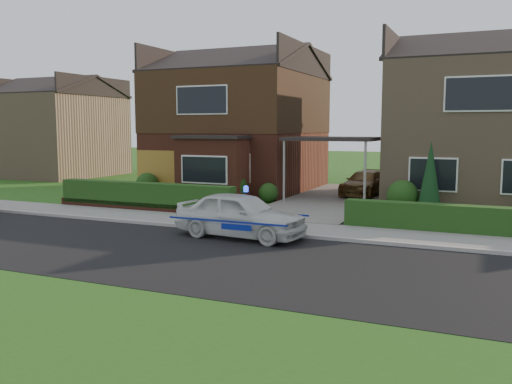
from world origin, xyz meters
The scene contains 24 objects.
ground centered at (0.00, 0.00, 0.00)m, with size 120.00×120.00×0.00m, color #214913.
road centered at (0.00, 0.00, 0.00)m, with size 60.00×6.00×0.02m, color black.
kerb centered at (0.00, 3.05, 0.06)m, with size 60.00×0.16×0.12m, color #9E9993.
sidewalk centered at (0.00, 4.10, 0.05)m, with size 60.00×2.00×0.10m, color slate.
grass_verge centered at (0.00, -5.00, 0.00)m, with size 60.00×4.00×0.01m, color #214913.
driveway centered at (0.00, 11.00, 0.06)m, with size 3.80×12.00×0.12m, color #666059.
house_left centered at (-5.78, 13.90, 3.81)m, with size 7.50×9.53×7.25m.
house_right centered at (5.80, 13.99, 3.66)m, with size 7.50×8.06×7.25m.
carport_link centered at (0.00, 10.95, 2.66)m, with size 3.80×3.00×2.77m.
garage_door centered at (-8.25, 9.96, 1.05)m, with size 2.20×0.10×2.10m, color olive.
dwarf_wall centered at (-5.80, 5.30, 0.18)m, with size 7.70×0.25×0.36m, color brown.
hedge_left centered at (-5.80, 5.45, 0.00)m, with size 7.50×0.55×0.90m, color #103312.
hedge_right centered at (5.80, 5.35, 0.00)m, with size 7.50×0.55×0.80m, color #103312.
shrub_left_far centered at (-8.50, 9.50, 0.54)m, with size 1.08×1.08×1.08m, color #103312.
shrub_left_mid centered at (-4.00, 9.30, 0.66)m, with size 1.32×1.32×1.32m, color #103312.
shrub_left_near centered at (-2.40, 9.60, 0.42)m, with size 0.84×0.84×0.84m, color #103312.
shrub_right_near centered at (3.20, 9.40, 0.60)m, with size 1.20×1.20×1.20m, color #103312.
conifer_a centered at (4.20, 9.20, 1.30)m, with size 0.90×0.90×2.60m, color black.
neighbour_left centered at (-20.00, 16.00, 2.60)m, with size 6.50×7.00×5.20m, color #97795C.
police_car centered at (-0.32, 2.40, 0.66)m, with size 3.57×4.01×1.49m.
driveway_car centered at (1.00, 12.91, 0.66)m, with size 1.51×3.72×1.08m, color brown.
potted_plant_a centered at (-5.73, 6.00, 0.37)m, with size 0.39×0.26×0.73m, color gray.
potted_plant_b centered at (-7.95, 6.00, 0.35)m, with size 0.38×0.31×0.69m, color gray.
potted_plant_c centered at (-6.49, 6.27, 0.38)m, with size 0.43×0.43×0.76m, color gray.
Camera 1 is at (6.26, -11.55, 3.19)m, focal length 38.00 mm.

